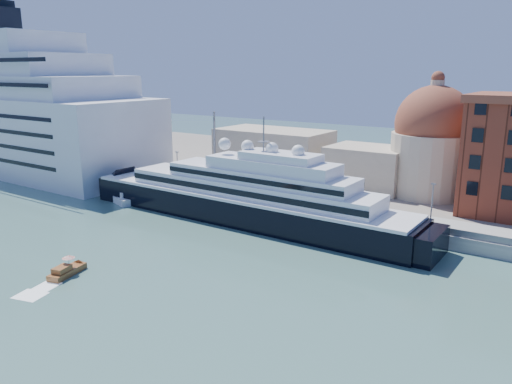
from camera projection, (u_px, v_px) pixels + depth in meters
The scene contains 9 objects.
ground at pixel (183, 260), 79.86m from camera, with size 400.00×400.00×0.00m, color #355C57.
quay at pixel (291, 206), 106.73m from camera, with size 180.00×10.00×2.50m, color gray.
land at pixel (366, 175), 139.55m from camera, with size 260.00×72.00×2.00m, color slate.
quay_fence at pixel (280, 202), 102.69m from camera, with size 180.00×0.10×1.20m, color slate.
superyacht at pixel (231, 198), 101.47m from camera, with size 82.77×11.47×24.74m.
service_barge at pixel (121, 197), 116.02m from camera, with size 13.81×8.43×2.95m.
water_taxi at pixel (66, 271), 73.84m from camera, with size 3.74×6.73×3.04m.
church at pixel (365, 150), 119.84m from camera, with size 66.00×18.00×25.50m.
lamp_posts at pixel (239, 162), 110.28m from camera, with size 120.80×2.40×18.00m.
Camera 1 is at (52.30, -54.96, 29.69)m, focal length 35.00 mm.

